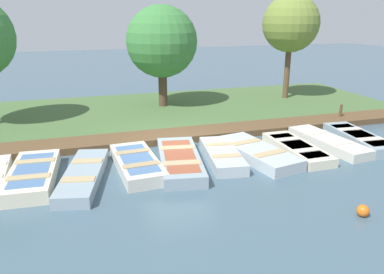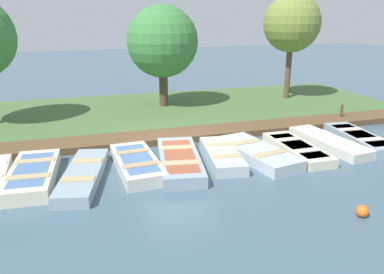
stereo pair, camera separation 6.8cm
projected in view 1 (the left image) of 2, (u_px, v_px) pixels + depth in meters
name	position (u px, v px, depth m)	size (l,w,h in m)	color
ground_plane	(178.00, 149.00, 13.33)	(80.00, 80.00, 0.00)	#425B6B
shore_bank	(150.00, 112.00, 17.83)	(8.00, 24.00, 0.21)	#476638
dock_walkway	(170.00, 136.00, 14.29)	(1.34, 21.15, 0.25)	brown
rowboat_1	(33.00, 175.00, 10.64)	(3.18, 1.42, 0.42)	beige
rowboat_2	(84.00, 175.00, 10.73)	(3.60, 1.70, 0.36)	#8C9EA8
rowboat_3	(137.00, 164.00, 11.48)	(3.12, 1.34, 0.40)	beige
rowboat_4	(180.00, 160.00, 11.76)	(3.69, 1.79, 0.40)	#8C9EA8
rowboat_5	(222.00, 155.00, 12.23)	(3.02, 1.40, 0.37)	#B2BCC1
rowboat_6	(257.00, 153.00, 12.41)	(3.47, 1.85, 0.39)	#B2BCC1
rowboat_7	(297.00, 149.00, 12.86)	(3.11, 1.06, 0.33)	beige
rowboat_8	(328.00, 142.00, 13.53)	(3.45, 1.33, 0.35)	beige
rowboat_9	(359.00, 138.00, 13.81)	(3.31, 1.32, 0.39)	#8C9EA8
mooring_post_far	(340.00, 113.00, 16.52)	(0.12, 0.12, 0.81)	brown
buoy	(363.00, 211.00, 8.85)	(0.29, 0.29, 0.29)	orange
park_tree_left	(162.00, 42.00, 17.69)	(3.38, 3.38, 5.01)	#4C3828
park_tree_center	(291.00, 24.00, 19.25)	(2.92, 2.92, 5.56)	brown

